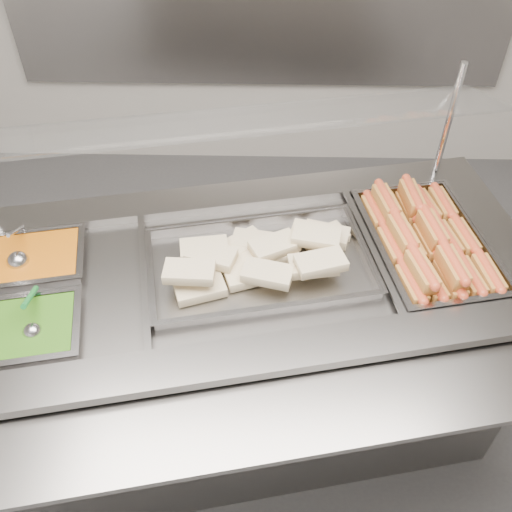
{
  "coord_description": "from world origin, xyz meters",
  "views": [
    {
      "loc": [
        0.05,
        -0.94,
        2.38
      ],
      "look_at": [
        0.02,
        0.45,
        1.01
      ],
      "focal_mm": 40.0,
      "sensor_mm": 36.0,
      "label": 1
    }
  ],
  "objects_px": {
    "steam_counter": "(243,349)",
    "pan_hotdogs": "(426,248)",
    "serving_spoon": "(32,326)",
    "ladle": "(18,260)",
    "sneeze_guard": "(226,125)",
    "pan_wraps": "(259,267)"
  },
  "relations": [
    {
      "from": "pan_wraps",
      "to": "ladle",
      "type": "relative_size",
      "value": 3.88
    },
    {
      "from": "pan_wraps",
      "to": "ladle",
      "type": "distance_m",
      "value": 0.83
    },
    {
      "from": "steam_counter",
      "to": "pan_hotdogs",
      "type": "bearing_deg",
      "value": 11.52
    },
    {
      "from": "steam_counter",
      "to": "ladle",
      "type": "xyz_separation_m",
      "value": [
        -0.76,
        -0.01,
        0.5
      ]
    },
    {
      "from": "steam_counter",
      "to": "ladle",
      "type": "height_order",
      "value": "ladle"
    },
    {
      "from": "pan_wraps",
      "to": "serving_spoon",
      "type": "distance_m",
      "value": 0.76
    },
    {
      "from": "steam_counter",
      "to": "pan_hotdogs",
      "type": "relative_size",
      "value": 3.31
    },
    {
      "from": "sneeze_guard",
      "to": "serving_spoon",
      "type": "bearing_deg",
      "value": -137.55
    },
    {
      "from": "pan_wraps",
      "to": "ladle",
      "type": "height_order",
      "value": "ladle"
    },
    {
      "from": "steam_counter",
      "to": "ladle",
      "type": "relative_size",
      "value": 10.45
    },
    {
      "from": "steam_counter",
      "to": "sneeze_guard",
      "type": "xyz_separation_m",
      "value": [
        -0.05,
        0.23,
        0.89
      ]
    },
    {
      "from": "sneeze_guard",
      "to": "serving_spoon",
      "type": "xyz_separation_m",
      "value": [
        -0.58,
        -0.53,
        -0.39
      ]
    },
    {
      "from": "pan_hotdogs",
      "to": "serving_spoon",
      "type": "height_order",
      "value": "serving_spoon"
    },
    {
      "from": "steam_counter",
      "to": "pan_wraps",
      "type": "relative_size",
      "value": 2.69
    },
    {
      "from": "steam_counter",
      "to": "pan_hotdogs",
      "type": "height_order",
      "value": "pan_hotdogs"
    },
    {
      "from": "steam_counter",
      "to": "pan_hotdogs",
      "type": "distance_m",
      "value": 0.82
    },
    {
      "from": "ladle",
      "to": "serving_spoon",
      "type": "height_order",
      "value": "ladle"
    },
    {
      "from": "sneeze_guard",
      "to": "ladle",
      "type": "height_order",
      "value": "sneeze_guard"
    },
    {
      "from": "sneeze_guard",
      "to": "serving_spoon",
      "type": "distance_m",
      "value": 0.88
    },
    {
      "from": "steam_counter",
      "to": "sneeze_guard",
      "type": "height_order",
      "value": "sneeze_guard"
    },
    {
      "from": "pan_wraps",
      "to": "steam_counter",
      "type": "bearing_deg",
      "value": -168.48
    },
    {
      "from": "ladle",
      "to": "pan_wraps",
      "type": "bearing_deg",
      "value": 1.58
    }
  ]
}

